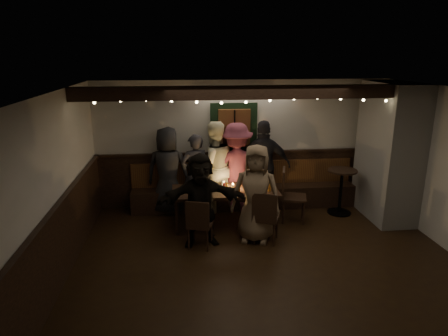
{
  "coord_description": "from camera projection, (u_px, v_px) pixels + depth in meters",
  "views": [
    {
      "loc": [
        -1.26,
        -5.47,
        3.12
      ],
      "look_at": [
        -0.49,
        1.6,
        1.05
      ],
      "focal_mm": 32.0,
      "sensor_mm": 36.0,
      "label": 1
    }
  ],
  "objects": [
    {
      "name": "chair_near_left",
      "position": [
        199.0,
        222.0,
        6.46
      ],
      "size": [
        0.48,
        0.48,
        0.85
      ],
      "color": "black",
      "rests_on": "ground"
    },
    {
      "name": "chair_end",
      "position": [
        289.0,
        192.0,
        7.55
      ],
      "size": [
        0.57,
        0.57,
        1.02
      ],
      "color": "black",
      "rests_on": "ground"
    },
    {
      "name": "room",
      "position": [
        308.0,
        167.0,
        7.39
      ],
      "size": [
        6.02,
        5.01,
        2.62
      ],
      "color": "black",
      "rests_on": "ground"
    },
    {
      "name": "person_c",
      "position": [
        214.0,
        167.0,
        7.95
      ],
      "size": [
        1.04,
        0.9,
        1.84
      ],
      "primitive_type": "imported",
      "rotation": [
        0.0,
        0.0,
        3.4
      ],
      "color": "#EFECC5",
      "rests_on": "ground"
    },
    {
      "name": "high_top",
      "position": [
        341.0,
        186.0,
        7.89
      ],
      "size": [
        0.57,
        0.57,
        0.91
      ],
      "color": "black",
      "rests_on": "ground"
    },
    {
      "name": "person_e",
      "position": [
        264.0,
        165.0,
        8.07
      ],
      "size": [
        1.12,
        0.59,
        1.83
      ],
      "primitive_type": "imported",
      "rotation": [
        0.0,
        0.0,
        3.01
      ],
      "color": "black",
      "rests_on": "ground"
    },
    {
      "name": "dining_table",
      "position": [
        225.0,
        193.0,
        7.33
      ],
      "size": [
        1.94,
        0.83,
        0.84
      ],
      "color": "black",
      "rests_on": "ground"
    },
    {
      "name": "person_a",
      "position": [
        168.0,
        171.0,
        7.87
      ],
      "size": [
        0.95,
        0.71,
        1.74
      ],
      "primitive_type": "imported",
      "rotation": [
        0.0,
        0.0,
        2.94
      ],
      "color": "black",
      "rests_on": "ground"
    },
    {
      "name": "person_d",
      "position": [
        236.0,
        167.0,
        7.98
      ],
      "size": [
        1.2,
        0.74,
        1.8
      ],
      "primitive_type": "imported",
      "rotation": [
        0.0,
        0.0,
        3.2
      ],
      "color": "brown",
      "rests_on": "ground"
    },
    {
      "name": "person_g",
      "position": [
        256.0,
        194.0,
        6.67
      ],
      "size": [
        0.94,
        0.74,
        1.68
      ],
      "primitive_type": "imported",
      "rotation": [
        0.0,
        0.0,
        -0.28
      ],
      "color": "brown",
      "rests_on": "ground"
    },
    {
      "name": "person_b",
      "position": [
        195.0,
        174.0,
        7.92
      ],
      "size": [
        0.67,
        0.53,
        1.6
      ],
      "primitive_type": "imported",
      "rotation": [
        0.0,
        0.0,
        3.43
      ],
      "color": "#2F2F36",
      "rests_on": "ground"
    },
    {
      "name": "person_f",
      "position": [
        201.0,
        200.0,
        6.56
      ],
      "size": [
        1.48,
        0.58,
        1.57
      ],
      "primitive_type": "imported",
      "rotation": [
        0.0,
        0.0,
        0.08
      ],
      "color": "black",
      "rests_on": "ground"
    },
    {
      "name": "chair_near_right",
      "position": [
        265.0,
        215.0,
        6.64
      ],
      "size": [
        0.54,
        0.54,
        0.92
      ],
      "color": "black",
      "rests_on": "ground"
    }
  ]
}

